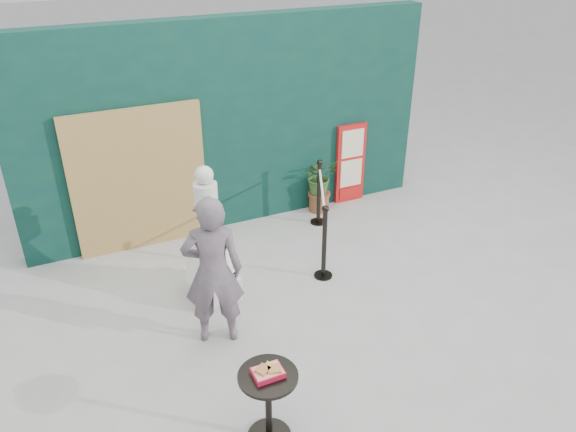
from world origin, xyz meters
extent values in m
plane|color=#ADAAA5|center=(0.00, 0.00, 0.00)|extent=(60.00, 60.00, 0.00)
cube|color=#0A2D2B|center=(0.00, 3.15, 1.50)|extent=(6.00, 0.30, 3.00)
cube|color=tan|center=(-1.40, 2.94, 1.00)|extent=(1.80, 0.08, 2.00)
imported|color=#6A5A63|center=(-1.12, 0.64, 0.87)|extent=(0.73, 0.59, 1.74)
cube|color=red|center=(1.90, 2.96, 0.65)|extent=(0.50, 0.06, 1.30)
cube|color=beige|center=(1.90, 2.92, 1.00)|extent=(0.38, 0.02, 0.45)
cube|color=beige|center=(1.90, 2.92, 0.50)|extent=(0.38, 0.02, 0.45)
cube|color=red|center=(1.90, 2.92, 0.15)|extent=(0.38, 0.02, 0.18)
cube|color=silver|center=(-0.92, 1.42, 0.16)|extent=(0.58, 0.58, 0.31)
cone|color=white|center=(-0.92, 1.42, 0.79)|extent=(0.67, 0.67, 0.94)
cylinder|color=silver|center=(-0.92, 1.42, 1.39)|extent=(0.27, 0.27, 0.25)
sphere|color=white|center=(-0.92, 1.42, 1.62)|extent=(0.21, 0.21, 0.21)
cylinder|color=black|center=(-1.13, -0.86, 0.36)|extent=(0.06, 0.06, 0.72)
cylinder|color=black|center=(-1.13, -0.86, 0.73)|extent=(0.52, 0.52, 0.03)
cube|color=#B6132F|center=(-1.13, -0.86, 0.78)|extent=(0.26, 0.19, 0.05)
cube|color=#EC3D1F|center=(-1.13, -0.86, 0.80)|extent=(0.24, 0.17, 0.00)
cube|color=#CF884B|center=(-1.17, -0.85, 0.82)|extent=(0.15, 0.14, 0.02)
cube|color=gold|center=(-1.08, -0.88, 0.82)|extent=(0.13, 0.13, 0.02)
cone|color=#FFFD43|center=(-1.11, -0.81, 0.83)|extent=(0.06, 0.06, 0.06)
cylinder|color=brown|center=(1.30, 2.85, 0.13)|extent=(0.31, 0.31, 0.26)
cylinder|color=brown|center=(1.30, 2.85, 0.28)|extent=(0.35, 0.35, 0.04)
imported|color=#355725|center=(1.30, 2.85, 0.59)|extent=(0.52, 0.45, 0.57)
cylinder|color=black|center=(0.50, 1.19, 0.01)|extent=(0.24, 0.24, 0.02)
cylinder|color=black|center=(0.50, 1.19, 0.48)|extent=(0.06, 0.06, 0.96)
sphere|color=black|center=(0.50, 1.19, 0.99)|extent=(0.09, 0.09, 0.09)
cylinder|color=black|center=(1.10, 2.49, 0.01)|extent=(0.24, 0.24, 0.02)
cylinder|color=black|center=(1.10, 2.49, 0.48)|extent=(0.06, 0.06, 0.96)
sphere|color=black|center=(1.10, 2.49, 0.99)|extent=(0.09, 0.09, 0.09)
cylinder|color=white|center=(0.80, 1.84, 0.88)|extent=(0.63, 1.31, 0.03)
camera|label=1|loc=(-2.44, -4.11, 4.18)|focal=35.00mm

